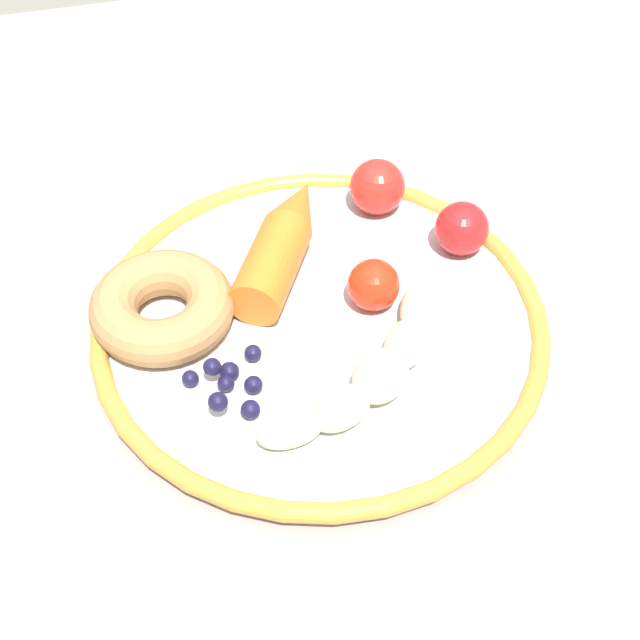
% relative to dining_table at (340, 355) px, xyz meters
% --- Properties ---
extents(dining_table, '(1.27, 0.84, 0.75)m').
position_rel_dining_table_xyz_m(dining_table, '(0.00, 0.00, 0.00)').
color(dining_table, '#A38D8C').
rests_on(dining_table, ground_plane).
extents(plate, '(0.29, 0.29, 0.02)m').
position_rel_dining_table_xyz_m(plate, '(-0.03, -0.05, 0.09)').
color(plate, silver).
rests_on(plate, dining_table).
extents(banana, '(0.13, 0.10, 0.03)m').
position_rel_dining_table_xyz_m(banana, '(-0.01, -0.10, 0.11)').
color(banana, beige).
rests_on(banana, plate).
extents(carrot_orange, '(0.09, 0.13, 0.03)m').
position_rel_dining_table_xyz_m(carrot_orange, '(-0.04, 0.01, 0.11)').
color(carrot_orange, orange).
rests_on(carrot_orange, plate).
extents(donut, '(0.10, 0.10, 0.03)m').
position_rel_dining_table_xyz_m(donut, '(-0.12, -0.02, 0.11)').
color(donut, '#B4804D').
rests_on(donut, plate).
extents(blueberry_pile, '(0.05, 0.05, 0.02)m').
position_rel_dining_table_xyz_m(blueberry_pile, '(-0.09, -0.09, 0.10)').
color(blueberry_pile, '#191638').
rests_on(blueberry_pile, plate).
extents(tomato_near, '(0.04, 0.04, 0.04)m').
position_rel_dining_table_xyz_m(tomato_near, '(0.04, 0.05, 0.12)').
color(tomato_near, red).
rests_on(tomato_near, plate).
extents(tomato_mid, '(0.04, 0.04, 0.04)m').
position_rel_dining_table_xyz_m(tomato_mid, '(0.08, -0.01, 0.11)').
color(tomato_mid, red).
rests_on(tomato_mid, plate).
extents(tomato_far, '(0.03, 0.03, 0.03)m').
position_rel_dining_table_xyz_m(tomato_far, '(0.01, -0.04, 0.11)').
color(tomato_far, red).
rests_on(tomato_far, plate).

